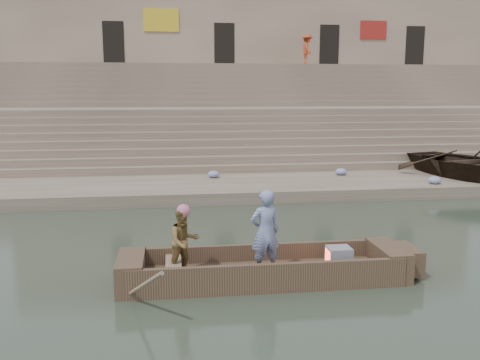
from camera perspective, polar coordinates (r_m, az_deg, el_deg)
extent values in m
plane|color=#273225|center=(12.21, 20.14, -8.33)|extent=(120.00, 120.00, 0.00)
cube|color=gray|center=(19.37, 9.20, -0.59)|extent=(32.00, 4.00, 0.40)
cube|color=gray|center=(26.42, 4.57, 4.93)|extent=(32.00, 3.00, 2.80)
cube|color=gray|center=(33.21, 2.04, 8.06)|extent=(32.00, 3.00, 5.20)
cube|color=gray|center=(21.48, 7.48, 0.90)|extent=(32.00, 0.50, 0.70)
cube|color=gray|center=(21.93, 7.15, 1.49)|extent=(32.00, 0.50, 1.00)
cube|color=gray|center=(22.39, 6.84, 2.05)|extent=(32.00, 0.50, 1.30)
cube|color=gray|center=(22.85, 6.53, 2.60)|extent=(32.00, 0.50, 1.60)
cube|color=gray|center=(23.31, 6.24, 3.12)|extent=(32.00, 0.50, 1.90)
cube|color=gray|center=(23.78, 5.96, 3.63)|extent=(32.00, 0.50, 2.20)
cube|color=gray|center=(24.24, 5.69, 4.11)|extent=(32.00, 0.50, 2.50)
cube|color=gray|center=(24.71, 5.43, 4.57)|extent=(32.00, 0.50, 2.80)
cube|color=gray|center=(28.11, 3.82, 5.55)|extent=(32.00, 0.50, 3.10)
cube|color=gray|center=(28.59, 3.63, 5.93)|extent=(32.00, 0.50, 3.40)
cube|color=gray|center=(29.07, 3.44, 6.29)|extent=(32.00, 0.50, 3.70)
cube|color=gray|center=(29.55, 3.26, 6.65)|extent=(32.00, 0.50, 4.00)
cube|color=gray|center=(30.03, 3.08, 6.99)|extent=(32.00, 0.50, 4.30)
cube|color=gray|center=(30.51, 2.90, 7.32)|extent=(32.00, 0.50, 4.60)
cube|color=gray|center=(31.00, 2.74, 7.64)|extent=(32.00, 0.50, 4.90)
cube|color=gray|center=(31.48, 2.57, 7.95)|extent=(32.00, 0.50, 5.20)
cube|color=tan|center=(37.19, 1.01, 12.89)|extent=(32.00, 5.00, 11.20)
cube|color=black|center=(34.56, -13.76, 14.50)|extent=(1.30, 0.18, 2.60)
cube|color=black|center=(34.57, -1.75, 14.77)|extent=(1.30, 0.18, 2.60)
cube|color=black|center=(35.98, 9.78, 14.45)|extent=(1.30, 0.18, 2.60)
cube|color=black|center=(38.17, 18.67, 13.81)|extent=(1.30, 0.18, 2.60)
cube|color=gold|center=(34.47, -8.68, 17.02)|extent=(2.20, 0.10, 1.40)
cube|color=maroon|center=(37.00, 14.47, 15.71)|extent=(1.80, 0.10, 1.20)
cube|color=brown|center=(10.31, 2.63, -10.46)|extent=(5.00, 1.30, 0.22)
cube|color=brown|center=(9.68, 3.30, -10.78)|extent=(5.20, 0.12, 0.56)
cube|color=brown|center=(10.83, 2.05, -8.48)|extent=(5.20, 0.12, 0.56)
cube|color=brown|center=(10.13, -11.93, -9.91)|extent=(0.50, 1.30, 0.60)
cube|color=brown|center=(10.97, 16.01, -8.52)|extent=(0.50, 1.30, 0.60)
cube|color=brown|center=(11.13, 17.92, -8.25)|extent=(0.35, 0.90, 0.50)
cube|color=#937A5B|center=(10.06, -7.34, -9.30)|extent=(0.30, 1.20, 0.08)
cylinder|color=#937A5B|center=(9.28, -11.39, -11.78)|extent=(1.03, 2.10, 1.36)
sphere|color=#CA6481|center=(9.74, -6.26, -3.42)|extent=(0.26, 0.26, 0.26)
imported|color=navy|center=(9.86, 2.79, -5.76)|extent=(0.66, 0.51, 1.63)
imported|color=#2A7E2E|center=(9.89, -6.19, -6.75)|extent=(0.78, 0.71, 1.30)
cube|color=gray|center=(10.57, 10.84, -8.33)|extent=(0.46, 0.42, 0.40)
cube|color=#E5593F|center=(10.51, 9.74, -8.41)|extent=(0.04, 0.34, 0.32)
imported|color=#2D2116|center=(21.48, 23.74, 1.73)|extent=(4.88, 5.97, 1.08)
imported|color=#AE3E1D|center=(33.65, 7.40, 14.08)|extent=(0.75, 1.26, 1.92)
ellipsoid|color=#3F5999|center=(20.56, 11.06, 0.90)|extent=(0.44, 0.44, 0.26)
ellipsoid|color=#3F5999|center=(19.56, 20.67, -0.01)|extent=(0.44, 0.44, 0.26)
ellipsoid|color=#3F5999|center=(19.60, -2.93, 0.64)|extent=(0.44, 0.44, 0.26)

